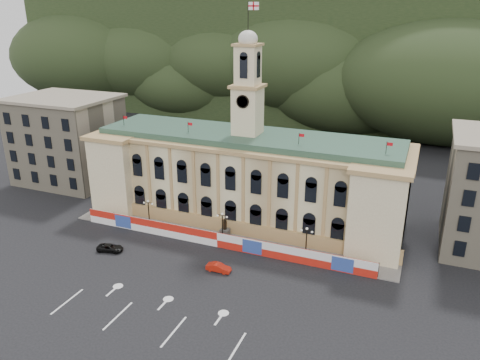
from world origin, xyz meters
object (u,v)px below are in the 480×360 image
at_px(lamp_center, 222,224).
at_px(black_suv, 110,248).
at_px(statue, 225,232).
at_px(red_sedan, 219,268).

distance_m(lamp_center, black_suv, 18.11).
relative_size(statue, black_suv, 0.84).
bearing_deg(statue, red_sedan, -71.30).
relative_size(statue, red_sedan, 1.00).
bearing_deg(red_sedan, lamp_center, 19.25).
height_order(red_sedan, black_suv, red_sedan).
bearing_deg(black_suv, red_sedan, -99.29).
xyz_separation_m(statue, black_suv, (-15.09, -10.71, -0.61)).
distance_m(statue, red_sedan, 10.24).
bearing_deg(statue, lamp_center, -90.00).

